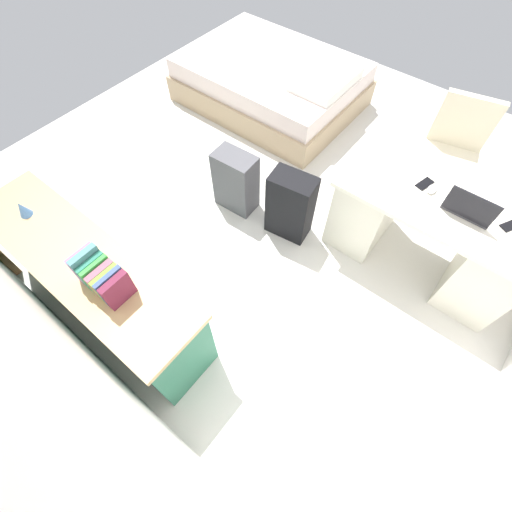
{
  "coord_description": "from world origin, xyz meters",
  "views": [
    {
      "loc": [
        -1.24,
        1.91,
        2.57
      ],
      "look_at": [
        -0.44,
        0.92,
        0.6
      ],
      "focal_mm": 25.18,
      "sensor_mm": 36.0,
      "label": 1
    }
  ],
  "objects": [
    {
      "name": "desk",
      "position": [
        -1.23,
        -0.17,
        0.38
      ],
      "size": [
        1.45,
        0.68,
        0.72
      ],
      "color": "silver",
      "rests_on": "ground_plane"
    },
    {
      "name": "ground_plane",
      "position": [
        0.0,
        0.0,
        0.0
      ],
      "size": [
        5.41,
        5.41,
        0.0
      ],
      "primitive_type": "plane",
      "color": "silver"
    },
    {
      "name": "figurine_small",
      "position": [
        0.89,
        1.68,
        0.78
      ],
      "size": [
        0.08,
        0.08,
        0.11
      ],
      "primitive_type": "cone",
      "color": "#4C7FBF",
      "rests_on": "credenza"
    },
    {
      "name": "bed",
      "position": [
        1.01,
        -1.18,
        0.24
      ],
      "size": [
        1.91,
        1.41,
        0.58
      ],
      "color": "tan",
      "rests_on": "ground_plane"
    },
    {
      "name": "suitcase_black",
      "position": [
        -0.24,
        0.22,
        0.31
      ],
      "size": [
        0.39,
        0.27,
        0.62
      ],
      "primitive_type": "cube",
      "rotation": [
        0.0,
        0.0,
        0.16
      ],
      "color": "black",
      "rests_on": "ground_plane"
    },
    {
      "name": "office_chair",
      "position": [
        -1.03,
        -0.95,
        0.42
      ],
      "size": [
        0.55,
        0.55,
        0.94
      ],
      "color": "black",
      "rests_on": "ground_plane"
    },
    {
      "name": "computer_mouse",
      "position": [
        -1.1,
        -0.2,
        0.73
      ],
      "size": [
        0.06,
        0.1,
        0.03
      ],
      "primitive_type": "ellipsoid",
      "rotation": [
        0.0,
        0.0,
        0.01
      ],
      "color": "white",
      "rests_on": "desk"
    },
    {
      "name": "suitcase_spare_grey",
      "position": [
        0.31,
        0.27,
        0.29
      ],
      "size": [
        0.37,
        0.24,
        0.57
      ],
      "primitive_type": "cube",
      "rotation": [
        0.0,
        0.0,
        0.07
      ],
      "color": "#4C4C51",
      "rests_on": "ground_plane"
    },
    {
      "name": "cell_phone_by_mouse",
      "position": [
        -1.04,
        -0.23,
        0.72
      ],
      "size": [
        0.1,
        0.15,
        0.01
      ],
      "primitive_type": "cube",
      "rotation": [
        0.0,
        0.0,
        -0.25
      ],
      "color": "black",
      "rests_on": "desk"
    },
    {
      "name": "credenza",
      "position": [
        0.35,
        1.68,
        0.36
      ],
      "size": [
        1.8,
        0.48,
        0.72
      ],
      "color": "#28664C",
      "rests_on": "ground_plane"
    },
    {
      "name": "laptop",
      "position": [
        -1.36,
        -0.17,
        0.77
      ],
      "size": [
        0.31,
        0.22,
        0.21
      ],
      "color": "#333338",
      "rests_on": "desk"
    },
    {
      "name": "book_row",
      "position": [
        0.06,
        1.68,
        0.83
      ],
      "size": [
        0.32,
        0.17,
        0.24
      ],
      "color": "maroon",
      "rests_on": "credenza"
    },
    {
      "name": "cell_phone_near_laptop",
      "position": [
        -1.63,
        -0.23,
        0.72
      ],
      "size": [
        0.12,
        0.15,
        0.01
      ],
      "primitive_type": "cube",
      "rotation": [
        0.0,
        0.0,
        -0.5
      ],
      "color": "black",
      "rests_on": "desk"
    }
  ]
}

